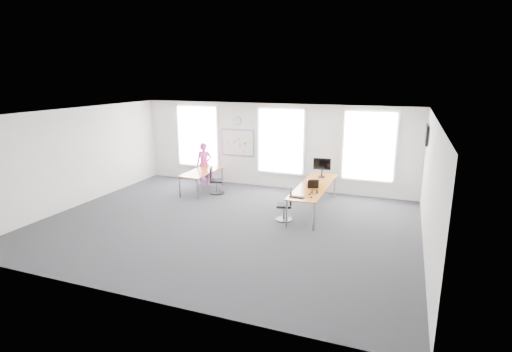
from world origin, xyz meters
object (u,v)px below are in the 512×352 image
at_px(desk_right, 314,187).
at_px(desk_left, 202,173).
at_px(keyboard, 297,197).
at_px(monitor, 322,166).
at_px(chair_left, 215,182).
at_px(person, 204,164).
at_px(headphones, 314,192).
at_px(chair_right, 286,207).

relative_size(desk_right, desk_left, 1.63).
xyz_separation_m(keyboard, monitor, (0.17, 2.41, 0.36)).
distance_m(desk_right, monitor, 1.18).
distance_m(chair_left, person, 1.27).
xyz_separation_m(person, headphones, (4.60, -2.25, 0.05)).
relative_size(desk_left, chair_right, 2.21).
height_order(chair_left, keyboard, chair_left).
xyz_separation_m(person, keyboard, (4.25, -2.78, 0.01)).
distance_m(desk_right, person, 4.65).
bearing_deg(monitor, desk_left, 179.86).
relative_size(desk_right, person, 2.05).
distance_m(desk_right, keyboard, 1.32).
bearing_deg(keyboard, headphones, 67.61).
xyz_separation_m(desk_right, headphones, (0.19, -0.78, 0.10)).
height_order(desk_left, keyboard, keyboard).
height_order(desk_left, monitor, monitor).
bearing_deg(chair_right, desk_right, 137.04).
relative_size(chair_left, person, 0.59).
distance_m(keyboard, monitor, 2.45).
bearing_deg(person, desk_right, -39.76).
bearing_deg(desk_right, person, 161.55).
bearing_deg(desk_right, desk_left, 170.07).
xyz_separation_m(chair_right, person, (-3.87, 2.51, 0.39)).
xyz_separation_m(desk_right, keyboard, (-0.16, -1.31, 0.06)).
xyz_separation_m(person, monitor, (4.42, -0.37, 0.37)).
height_order(chair_left, monitor, monitor).
bearing_deg(keyboard, monitor, 97.37).
bearing_deg(desk_left, chair_left, -10.52).
bearing_deg(desk_right, keyboard, -97.02).
xyz_separation_m(chair_left, headphones, (3.74, -1.40, 0.43)).
bearing_deg(headphones, desk_left, 157.91).
distance_m(desk_left, person, 0.82).
xyz_separation_m(chair_left, monitor, (3.55, 0.49, 0.75)).
height_order(desk_left, person, person).
bearing_deg(keyboard, chair_right, 154.92).
bearing_deg(desk_right, monitor, 89.60).
bearing_deg(person, keyboard, -54.56).
bearing_deg(desk_right, chair_right, -117.26).
height_order(desk_right, monitor, monitor).
relative_size(keyboard, headphones, 2.16).
height_order(chair_left, person, person).
bearing_deg(desk_left, desk_right, -9.93).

